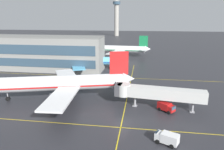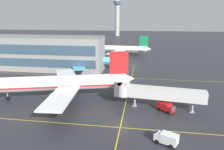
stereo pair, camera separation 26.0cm
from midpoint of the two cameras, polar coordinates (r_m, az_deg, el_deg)
name	(u,v)px [view 1 (the left image)]	position (r m, az deg, el deg)	size (l,w,h in m)	color
ground_plane	(122,123)	(46.93, 2.45, -12.72)	(600.00, 600.00, 0.00)	#28282D
airliner_front_gate	(62,83)	(60.13, -13.28, -2.14)	(40.72, 34.72, 12.86)	white
airliner_second_row	(82,61)	(92.52, -8.23, 3.75)	(33.94, 28.98, 10.56)	#5BB7E5
airliner_third_row	(118,49)	(122.78, 1.48, 6.98)	(38.06, 32.80, 11.83)	white
taxiway_markings	(127,96)	(61.77, 4.05, -5.59)	(116.68, 80.75, 0.01)	yellow
service_truck_red_van	(167,138)	(40.79, 14.32, -16.03)	(4.50, 3.48, 2.10)	white
service_truck_catering	(166,107)	(53.21, 14.23, -8.26)	(4.33, 4.05, 2.10)	red
jet_bridge	(153,93)	(53.28, 10.80, -4.67)	(22.04, 5.38, 5.58)	silver
terminal_building	(23,52)	(99.58, -22.86, 5.59)	(69.34, 12.13, 14.29)	gray
control_tower	(117,15)	(253.28, 1.21, 15.71)	(8.82, 8.82, 40.18)	#ADA89E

